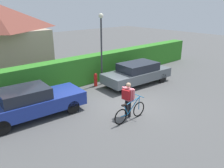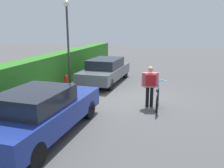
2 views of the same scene
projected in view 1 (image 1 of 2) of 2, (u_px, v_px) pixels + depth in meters
The scene contains 8 objects.
ground_plane at pixel (126, 104), 11.32m from camera, with size 60.00×60.00×0.00m, color #4F4F4F.
hedge_row at pixel (80, 71), 13.93m from camera, with size 20.98×0.90×1.69m, color #307E24.
parked_car_near at pixel (32, 102), 9.83m from camera, with size 4.52×1.96×1.40m.
parked_car_far at pixel (137, 73), 13.99m from camera, with size 4.53×2.01×1.33m.
bicycle at pixel (130, 112), 9.65m from camera, with size 1.79×0.50×1.00m.
person_rider at pixel (128, 97), 9.76m from camera, with size 0.41×0.64×1.59m.
street_lamp at pixel (101, 40), 13.27m from camera, with size 0.28×0.28×4.24m.
fire_hydrant at pixel (96, 80), 13.68m from camera, with size 0.20×0.20×0.81m.
Camera 1 is at (-7.32, -7.32, 4.74)m, focal length 36.35 mm.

